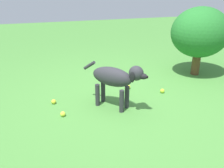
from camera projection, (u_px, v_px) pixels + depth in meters
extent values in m
plane|color=#478438|center=(123.00, 102.00, 3.62)|extent=(14.00, 14.00, 0.00)
ellipsoid|color=#2D2D33|center=(112.00, 77.00, 3.32)|extent=(0.56, 0.56, 0.25)
cylinder|color=#2D2D33|center=(127.00, 97.00, 3.40)|extent=(0.06, 0.06, 0.31)
cylinder|color=#2D2D33|center=(122.00, 101.00, 3.29)|extent=(0.06, 0.06, 0.31)
cylinder|color=#2D2D33|center=(103.00, 91.00, 3.58)|extent=(0.06, 0.06, 0.31)
cylinder|color=#2D2D33|center=(98.00, 95.00, 3.46)|extent=(0.06, 0.06, 0.31)
ellipsoid|color=#2D2D33|center=(136.00, 73.00, 3.12)|extent=(0.25, 0.25, 0.19)
ellipsoid|color=black|center=(142.00, 76.00, 3.09)|extent=(0.15, 0.15, 0.07)
sphere|color=black|center=(147.00, 77.00, 3.06)|extent=(0.03, 0.03, 0.03)
ellipsoid|color=black|center=(138.00, 73.00, 3.21)|extent=(0.07, 0.07, 0.14)
ellipsoid|color=black|center=(132.00, 77.00, 3.06)|extent=(0.07, 0.07, 0.14)
cylinder|color=#2D2D33|center=(89.00, 65.00, 3.45)|extent=(0.16, 0.16, 0.15)
sphere|color=#D0DE39|center=(63.00, 114.00, 3.23)|extent=(0.07, 0.07, 0.07)
sphere|color=#CCD535|center=(128.00, 87.00, 4.01)|extent=(0.07, 0.07, 0.07)
sphere|color=#C3E331|center=(162.00, 91.00, 3.87)|extent=(0.07, 0.07, 0.07)
sphere|color=#CDD133|center=(54.00, 102.00, 3.55)|extent=(0.07, 0.07, 0.07)
cylinder|color=brown|center=(196.00, 65.00, 4.55)|extent=(0.14, 0.14, 0.36)
ellipsoid|color=#226D28|center=(200.00, 32.00, 4.32)|extent=(1.00, 0.90, 0.85)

